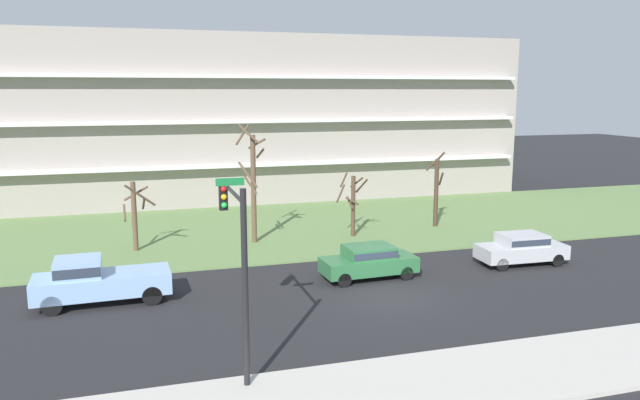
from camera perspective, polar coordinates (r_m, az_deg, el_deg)
ground at (r=26.87m, az=6.20°, el=-8.74°), size 160.00×160.00×0.00m
sidewalk_curb_near at (r=20.26m, az=15.36°, el=-15.30°), size 80.00×4.00×0.15m
grass_lawn_strip at (r=39.64m, az=-1.71°, el=-2.45°), size 80.00×16.00×0.08m
apartment_building at (r=51.94m, az=-5.68°, el=7.57°), size 41.67×12.03×12.81m
tree_far_left at (r=34.63m, az=-16.68°, el=-1.16°), size 1.72×1.98×3.87m
tree_left at (r=34.96m, az=-6.21°, el=1.63°), size 1.78×1.88×6.84m
tree_center at (r=36.57m, az=3.00°, el=-0.18°), size 1.89×1.70×3.81m
tree_right at (r=39.85m, az=10.67°, el=0.93°), size 1.10×0.98×4.82m
sedan_silver_near_left at (r=32.67m, az=18.07°, el=-4.18°), size 4.47×1.97×1.57m
pickup_blue_center_left at (r=27.02m, az=-19.95°, el=-6.93°), size 5.46×2.17×1.95m
sedan_green_center_right at (r=28.86m, az=4.51°, el=-5.56°), size 4.48×2.01×1.57m
traffic_signal_mast at (r=19.03m, az=-7.75°, el=-3.98°), size 0.90×4.40×5.96m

